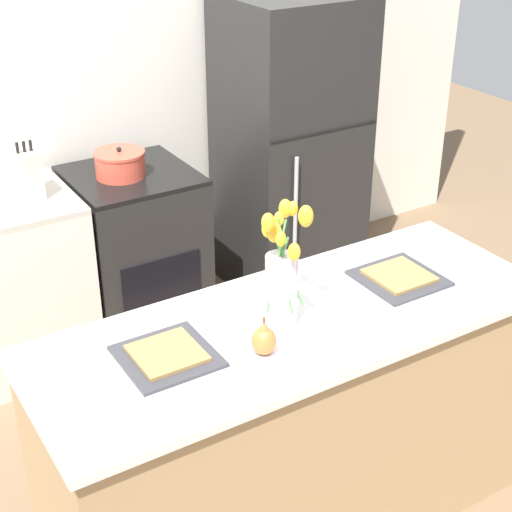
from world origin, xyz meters
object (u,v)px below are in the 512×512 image
Objects in this scene: flower_vase at (281,275)px; knife_block at (28,175)px; refrigerator at (290,149)px; plate_setting_right at (399,277)px; cooking_pot at (120,164)px; stove_range at (137,252)px; pear_figurine at (264,339)px; plate_setting_left at (167,355)px.

flower_vase reaches higher than knife_block.
refrigerator reaches higher than plate_setting_right.
flower_vase is 1.60m from cooking_pot.
stove_range is at bearing 84.36° from flower_vase.
pear_figurine is 0.48× the size of knife_block.
flower_vase reaches higher than plate_setting_right.
plate_setting_right is at bearing -110.37° from refrigerator.
refrigerator reaches higher than plate_setting_left.
stove_range is 3.53× the size of cooking_pot.
refrigerator is at bearing 1.26° from knife_block.
plate_setting_right is at bearing -75.17° from cooking_pot.
knife_block reaches higher than plate_setting_left.
refrigerator is at bearing 69.63° from plate_setting_right.
refrigerator reaches higher than knife_block.
knife_block is (-0.35, 1.57, -0.12)m from flower_vase.
pear_figurine is at bearing -98.14° from cooking_pot.
plate_setting_right is (0.36, -1.58, 0.50)m from stove_range.
plate_setting_left is (-1.51, -1.58, 0.12)m from refrigerator.
flower_vase is 1.51× the size of plate_setting_right.
plate_setting_left is at bearing 180.00° from plate_setting_right.
knife_block is at bearing 102.57° from flower_vase.
knife_block is (-0.87, 1.55, 0.05)m from plate_setting_right.
plate_setting_right is at bearing 11.39° from pear_figurine.
refrigerator is 5.90× the size of plate_setting_right.
refrigerator is 1.47m from knife_block.
refrigerator is (0.95, 0.00, 0.39)m from stove_range.
plate_setting_left is 1.55m from knife_block.
plate_setting_left and plate_setting_right have the same top height.
pear_figurine is (-1.25, -1.72, 0.16)m from refrigerator.
flower_vase is at bearing -178.33° from plate_setting_right.
plate_setting_left is (-0.40, 0.02, -0.17)m from flower_vase.
stove_range is 3.26× the size of knife_block.
flower_vase is 1.61m from knife_block.
stove_range is 0.53× the size of refrigerator.
plate_setting_left is 1.13× the size of cooking_pot.
cooking_pot is (-1.00, -0.01, 0.12)m from refrigerator.
flower_vase is at bearing -77.43° from knife_block.
refrigerator is 1.69m from plate_setting_right.
pear_figurine is 0.52× the size of cooking_pot.
plate_setting_right is at bearing 1.67° from flower_vase.
plate_setting_right reaches higher than stove_range.
knife_block reaches higher than pear_figurine.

